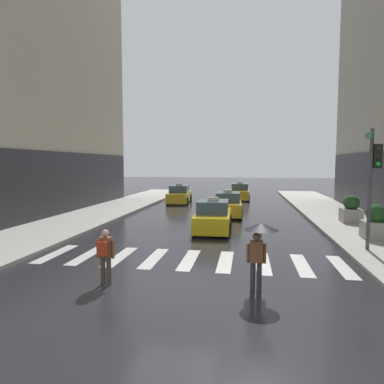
{
  "coord_description": "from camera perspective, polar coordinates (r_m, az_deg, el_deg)",
  "views": [
    {
      "loc": [
        2.07,
        -9.21,
        3.57
      ],
      "look_at": [
        -0.7,
        8.0,
        2.12
      ],
      "focal_mm": 31.69,
      "sensor_mm": 36.0,
      "label": 1
    }
  ],
  "objects": [
    {
      "name": "planter_near_corner",
      "position": [
        17.66,
        28.56,
        -4.63
      ],
      "size": [
        1.1,
        1.1,
        1.6
      ],
      "color": "#A8A399",
      "rests_on": "curb_right"
    },
    {
      "name": "crosswalk_markings",
      "position": [
        12.89,
        -0.48,
        -11.32
      ],
      "size": [
        11.3,
        2.8,
        0.01
      ],
      "color": "silver",
      "rests_on": "ground"
    },
    {
      "name": "planter_mid_block",
      "position": [
        22.01,
        25.2,
        -2.75
      ],
      "size": [
        1.1,
        1.1,
        1.6
      ],
      "color": "#A8A399",
      "rests_on": "curb_right"
    },
    {
      "name": "taxi_fourth",
      "position": [
        34.3,
        8.05,
        -0.06
      ],
      "size": [
        1.97,
        4.56,
        1.8
      ],
      "color": "gold",
      "rests_on": "ground"
    },
    {
      "name": "traffic_light_pole",
      "position": [
        15.11,
        28.21,
        2.99
      ],
      "size": [
        0.44,
        0.84,
        4.8
      ],
      "color": "#47474C",
      "rests_on": "curb_right"
    },
    {
      "name": "pedestrian_with_backpack",
      "position": [
        10.44,
        -14.43,
        -9.82
      ],
      "size": [
        0.55,
        0.43,
        1.65
      ],
      "color": "#473D33",
      "rests_on": "ground"
    },
    {
      "name": "pedestrian_with_umbrella",
      "position": [
        9.72,
        11.27,
        -7.56
      ],
      "size": [
        0.96,
        0.96,
        1.94
      ],
      "color": "#333338",
      "rests_on": "ground"
    },
    {
      "name": "taxi_third",
      "position": [
        31.05,
        -2.12,
        -0.51
      ],
      "size": [
        2.11,
        4.62,
        1.8
      ],
      "color": "gold",
      "rests_on": "ground"
    },
    {
      "name": "taxi_lead",
      "position": [
        18.29,
        3.59,
        -4.21
      ],
      "size": [
        2.02,
        4.58,
        1.8
      ],
      "color": "yellow",
      "rests_on": "ground"
    },
    {
      "name": "ground_plane",
      "position": [
        10.1,
        -3.45,
        -15.97
      ],
      "size": [
        160.0,
        160.0,
        0.0
      ],
      "primitive_type": "plane",
      "color": "#26262B"
    },
    {
      "name": "taxi_second",
      "position": [
        23.64,
        6.04,
        -2.19
      ],
      "size": [
        2.08,
        4.61,
        1.8
      ],
      "color": "gold",
      "rests_on": "ground"
    }
  ]
}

